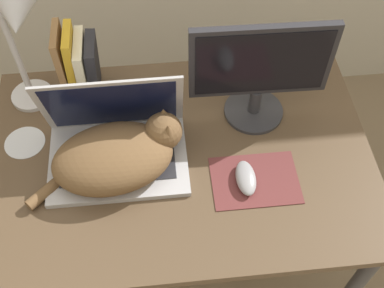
# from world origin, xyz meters

# --- Properties ---
(desk) EXTENTS (1.13, 0.77, 0.76)m
(desk) POSITION_xyz_m (0.00, 0.38, 0.67)
(desk) COLOR brown
(desk) RESTS_ON ground_plane
(laptop) EXTENTS (0.39, 0.27, 0.28)m
(laptop) POSITION_xyz_m (-0.18, 0.40, 0.81)
(laptop) COLOR #B7B7BC
(laptop) RESTS_ON desk
(cat) EXTENTS (0.44, 0.28, 0.15)m
(cat) POSITION_xyz_m (-0.17, 0.35, 0.83)
(cat) COLOR brown
(cat) RESTS_ON desk
(external_monitor) EXTENTS (0.40, 0.18, 0.34)m
(external_monitor) POSITION_xyz_m (0.24, 0.52, 0.94)
(external_monitor) COLOR #333338
(external_monitor) RESTS_ON desk
(mousepad) EXTENTS (0.25, 0.18, 0.00)m
(mousepad) POSITION_xyz_m (0.20, 0.27, 0.76)
(mousepad) COLOR brown
(mousepad) RESTS_ON desk
(computer_mouse) EXTENTS (0.06, 0.11, 0.03)m
(computer_mouse) POSITION_xyz_m (0.17, 0.27, 0.78)
(computer_mouse) COLOR #99999E
(computer_mouse) RESTS_ON mousepad
(book_row) EXTENTS (0.12, 0.15, 0.25)m
(book_row) POSITION_xyz_m (-0.28, 0.66, 0.87)
(book_row) COLOR olive
(book_row) RESTS_ON desk
(desk_lamp) EXTENTS (0.17, 0.17, 0.42)m
(desk_lamp) POSITION_xyz_m (-0.41, 0.62, 1.04)
(desk_lamp) COLOR silver
(desk_lamp) RESTS_ON desk
(cd_disc) EXTENTS (0.12, 0.12, 0.00)m
(cd_disc) POSITION_xyz_m (-0.46, 0.47, 0.76)
(cd_disc) COLOR silver
(cd_disc) RESTS_ON desk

